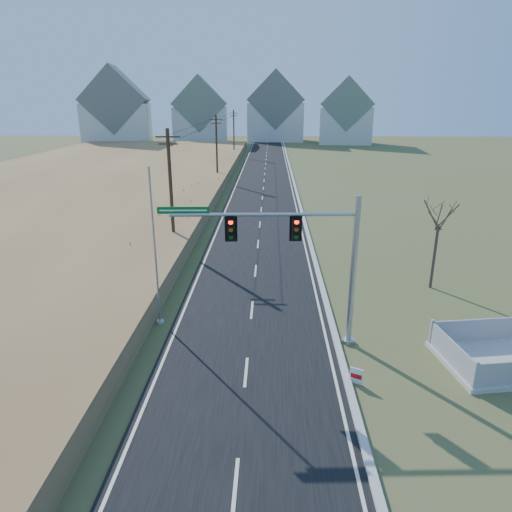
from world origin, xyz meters
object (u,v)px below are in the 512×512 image
at_px(traffic_signal_mast, 312,256).
at_px(flagpole, 156,265).
at_px(fence_enclosure, 508,358).
at_px(open_sign, 356,376).
at_px(bare_tree, 440,214).

height_order(traffic_signal_mast, flagpole, flagpole).
relative_size(traffic_signal_mast, fence_enclosure, 1.44).
relative_size(open_sign, flagpole, 0.09).
xyz_separation_m(fence_enclosure, bare_tree, (-0.54, 8.53, 4.38)).
bearing_deg(bare_tree, traffic_signal_mast, -138.60).
bearing_deg(traffic_signal_mast, open_sign, -65.75).
bearing_deg(flagpole, fence_enclosure, -11.64).
xyz_separation_m(traffic_signal_mast, open_sign, (1.65, -3.23, -3.99)).
distance_m(traffic_signal_mast, fence_enclosure, 9.57).
xyz_separation_m(fence_enclosure, flagpole, (-16.04, 3.30, 2.94)).
bearing_deg(open_sign, bare_tree, 84.36).
relative_size(open_sign, bare_tree, 0.12).
distance_m(traffic_signal_mast, flagpole, 7.82).
height_order(traffic_signal_mast, bare_tree, traffic_signal_mast).
height_order(open_sign, flagpole, flagpole).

